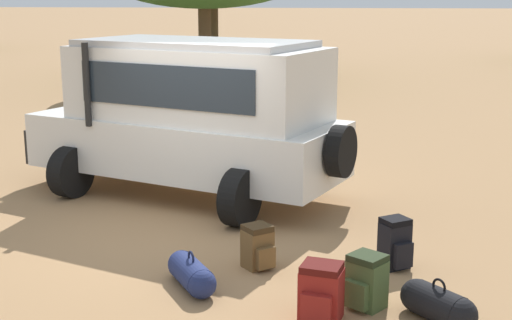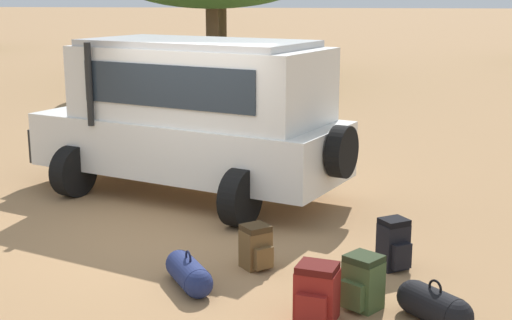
{
  "view_description": "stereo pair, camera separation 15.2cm",
  "coord_description": "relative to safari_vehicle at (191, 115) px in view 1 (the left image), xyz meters",
  "views": [
    {
      "loc": [
        2.32,
        -8.74,
        3.11
      ],
      "look_at": [
        1.11,
        0.22,
        1.0
      ],
      "focal_mm": 50.0,
      "sensor_mm": 36.0,
      "label": 1
    },
    {
      "loc": [
        2.47,
        -8.72,
        3.11
      ],
      "look_at": [
        1.11,
        0.22,
        1.0
      ],
      "focal_mm": 50.0,
      "sensor_mm": 36.0,
      "label": 2
    }
  ],
  "objects": [
    {
      "name": "backpack_cluster_center",
      "position": [
        3.0,
        -2.7,
        -1.0
      ],
      "size": [
        0.41,
        0.43,
        0.6
      ],
      "color": "black",
      "rests_on": "ground_plane"
    },
    {
      "name": "duffel_bag_soft_canvas",
      "position": [
        0.79,
        -3.58,
        -1.13
      ],
      "size": [
        0.65,
        0.84,
        0.42
      ],
      "color": "navy",
      "rests_on": "ground_plane"
    },
    {
      "name": "backpack_outermost",
      "position": [
        1.42,
        -2.9,
        -1.05
      ],
      "size": [
        0.43,
        0.44,
        0.51
      ],
      "color": "brown",
      "rests_on": "ground_plane"
    },
    {
      "name": "backpack_beside_front_wheel",
      "position": [
        2.21,
        -4.16,
        -1.02
      ],
      "size": [
        0.45,
        0.47,
        0.57
      ],
      "color": "maroon",
      "rests_on": "ground_plane"
    },
    {
      "name": "ground_plane",
      "position": [
        0.13,
        -1.9,
        -1.29
      ],
      "size": [
        320.0,
        320.0,
        0.0
      ],
      "primitive_type": "plane",
      "color": "#9E754C"
    },
    {
      "name": "backpack_near_rear_wheel",
      "position": [
        2.65,
        -3.82,
        -1.02
      ],
      "size": [
        0.46,
        0.48,
        0.56
      ],
      "color": "#42562D",
      "rests_on": "ground_plane"
    },
    {
      "name": "duffel_bag_low_black_case",
      "position": [
        3.34,
        -4.06,
        -1.12
      ],
      "size": [
        0.7,
        0.73,
        0.44
      ],
      "color": "black",
      "rests_on": "ground_plane"
    },
    {
      "name": "safari_vehicle",
      "position": [
        0.0,
        0.0,
        0.0
      ],
      "size": [
        5.42,
        3.73,
        2.44
      ],
      "color": "silver",
      "rests_on": "ground_plane"
    }
  ]
}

